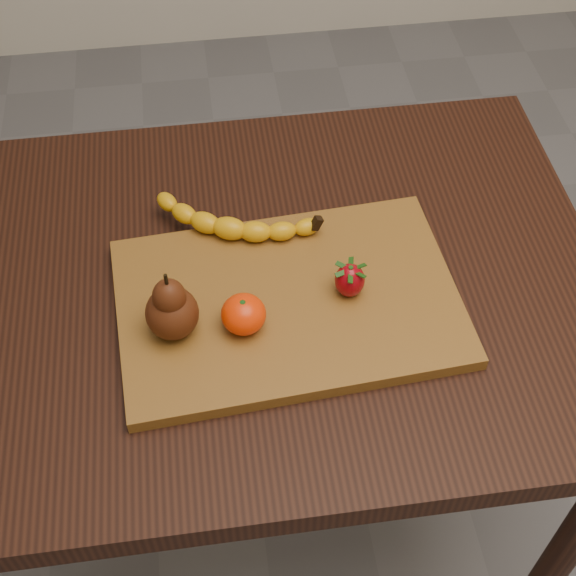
{
  "coord_description": "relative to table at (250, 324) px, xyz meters",
  "views": [
    {
      "loc": [
        -0.04,
        -0.71,
        1.61
      ],
      "look_at": [
        0.05,
        -0.05,
        0.8
      ],
      "focal_mm": 50.0,
      "sensor_mm": 36.0,
      "label": 1
    }
  ],
  "objects": [
    {
      "name": "strawberry",
      "position": [
        0.13,
        -0.05,
        0.14
      ],
      "size": [
        0.05,
        0.05,
        0.05
      ],
      "primitive_type": null,
      "rotation": [
        0.0,
        0.0,
        0.31
      ],
      "color": "#98040E",
      "rests_on": "cutting_board"
    },
    {
      "name": "ground",
      "position": [
        0.0,
        0.0,
        -0.66
      ],
      "size": [
        3.5,
        3.5,
        0.0
      ],
      "primitive_type": "plane",
      "color": "slate",
      "rests_on": "ground"
    },
    {
      "name": "pear",
      "position": [
        -0.1,
        -0.08,
        0.17
      ],
      "size": [
        0.08,
        0.08,
        0.11
      ],
      "primitive_type": null,
      "rotation": [
        0.0,
        0.0,
        -0.13
      ],
      "color": "#4D200C",
      "rests_on": "cutting_board"
    },
    {
      "name": "cutting_board",
      "position": [
        0.05,
        -0.05,
        0.11
      ],
      "size": [
        0.47,
        0.33,
        0.02
      ],
      "primitive_type": "cube",
      "rotation": [
        0.0,
        0.0,
        0.07
      ],
      "color": "brown",
      "rests_on": "table"
    },
    {
      "name": "banana",
      "position": [
        -0.02,
        0.07,
        0.13
      ],
      "size": [
        0.21,
        0.13,
        0.03
      ],
      "primitive_type": null,
      "rotation": [
        0.0,
        0.0,
        -0.38
      ],
      "color": "#ECAB0B",
      "rests_on": "cutting_board"
    },
    {
      "name": "mandarin",
      "position": [
        -0.01,
        -0.09,
        0.14
      ],
      "size": [
        0.07,
        0.07,
        0.05
      ],
      "primitive_type": "ellipsoid",
      "rotation": [
        0.0,
        0.0,
        -0.34
      ],
      "color": "#FF3302",
      "rests_on": "cutting_board"
    },
    {
      "name": "table",
      "position": [
        0.0,
        0.0,
        0.0
      ],
      "size": [
        1.0,
        0.7,
        0.76
      ],
      "color": "black",
      "rests_on": "ground"
    }
  ]
}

